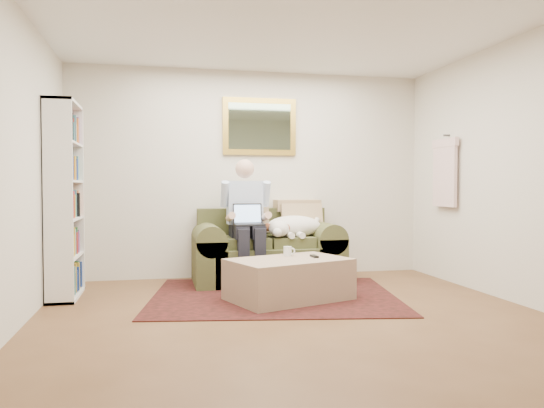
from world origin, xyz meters
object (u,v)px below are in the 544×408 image
object	(u,v)px
coffee_mug	(288,251)
bookshelf	(64,200)
sofa	(267,257)
seated_man	(247,222)
sleeping_dog	(294,226)
ottoman	(289,280)
laptop	(248,219)

from	to	relation	value
coffee_mug	bookshelf	distance (m)	2.35
sofa	seated_man	distance (m)	0.53
seated_man	sleeping_dog	distance (m)	0.58
seated_man	ottoman	xyz separation A→B (m)	(0.27, -0.90, -0.52)
seated_man	coffee_mug	world-z (taller)	seated_man
sleeping_dog	laptop	bearing A→B (deg)	-166.36
seated_man	coffee_mug	xyz separation A→B (m)	(0.31, -0.69, -0.26)
sofa	ottoman	bearing A→B (deg)	-89.43
ottoman	coffee_mug	bearing A→B (deg)	79.93
sleeping_dog	coffee_mug	size ratio (longest dim) A/B	7.16
sofa	laptop	world-z (taller)	laptop
laptop	coffee_mug	xyz separation A→B (m)	(0.31, -0.62, -0.30)
laptop	ottoman	bearing A→B (deg)	-71.89
seated_man	laptop	size ratio (longest dim) A/B	4.33
laptop	sofa	bearing A→B (deg)	41.02
ottoman	coffee_mug	distance (m)	0.33
ottoman	laptop	bearing A→B (deg)	108.11
laptop	sleeping_dog	bearing A→B (deg)	13.64
sofa	ottoman	size ratio (longest dim) A/B	1.52
laptop	sleeping_dog	size ratio (longest dim) A/B	0.47
sofa	laptop	size ratio (longest dim) A/B	5.15
ottoman	bookshelf	distance (m)	2.44
laptop	coffee_mug	size ratio (longest dim) A/B	3.37
sofa	bookshelf	world-z (taller)	bookshelf
ottoman	sleeping_dog	bearing A→B (deg)	72.71
sofa	coffee_mug	world-z (taller)	sofa
seated_man	bookshelf	world-z (taller)	bookshelf
sofa	sleeping_dog	size ratio (longest dim) A/B	2.43
sofa	coffee_mug	size ratio (longest dim) A/B	17.39
sofa	sleeping_dog	xyz separation A→B (m)	(0.31, -0.09, 0.36)
sofa	sleeping_dog	distance (m)	0.49
sofa	laptop	xyz separation A→B (m)	(-0.26, -0.23, 0.47)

